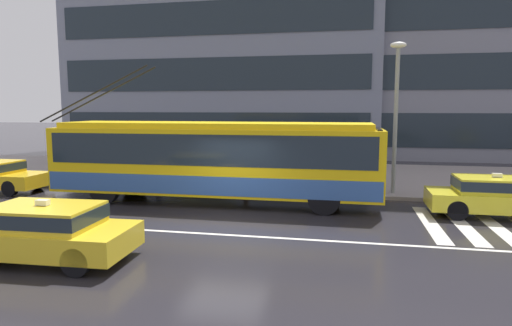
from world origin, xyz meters
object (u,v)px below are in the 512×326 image
object	(u,v)px
trolleybus	(215,159)
taxi_oncoming_near	(40,230)
pedestrian_walking_past	(330,152)
pedestrian_waiting_by_pole	(245,149)
street_lamp	(396,103)
taxi_ahead_of_bus	(499,195)
pedestrian_approaching_curb	(124,147)
bus_shelter	(194,141)
pedestrian_at_shelter	(158,145)

from	to	relation	value
trolleybus	taxi_oncoming_near	world-z (taller)	trolleybus
pedestrian_walking_past	pedestrian_waiting_by_pole	distance (m)	3.77
trolleybus	pedestrian_waiting_by_pole	distance (m)	3.64
pedestrian_waiting_by_pole	street_lamp	bearing A→B (deg)	-11.47
taxi_oncoming_near	street_lamp	xyz separation A→B (m)	(8.58, 9.12, 2.90)
taxi_ahead_of_bus	pedestrian_approaching_curb	size ratio (longest dim) A/B	2.28
taxi_oncoming_near	pedestrian_walking_past	size ratio (longest dim) A/B	2.26
pedestrian_walking_past	pedestrian_waiting_by_pole	world-z (taller)	pedestrian_walking_past
bus_shelter	pedestrian_at_shelter	bearing A→B (deg)	151.29
taxi_oncoming_near	pedestrian_approaching_curb	xyz separation A→B (m)	(-2.63, 8.88, 1.04)
pedestrian_walking_past	trolleybus	bearing A→B (deg)	-143.07
bus_shelter	pedestrian_at_shelter	world-z (taller)	bus_shelter
pedestrian_waiting_by_pole	trolleybus	bearing A→B (deg)	-94.57
pedestrian_approaching_curb	pedestrian_waiting_by_pole	bearing A→B (deg)	16.63
taxi_ahead_of_bus	bus_shelter	world-z (taller)	bus_shelter
pedestrian_walking_past	pedestrian_waiting_by_pole	bearing A→B (deg)	170.67
pedestrian_waiting_by_pole	pedestrian_walking_past	bearing A→B (deg)	-9.33
bus_shelter	pedestrian_waiting_by_pole	bearing A→B (deg)	6.84
pedestrian_at_shelter	pedestrian_approaching_curb	world-z (taller)	pedestrian_approaching_curb
taxi_oncoming_near	pedestrian_walking_past	xyz separation A→B (m)	(6.10, 9.77, 0.95)
pedestrian_at_shelter	pedestrian_waiting_by_pole	xyz separation A→B (m)	(4.53, -0.96, -0.00)
taxi_oncoming_near	taxi_ahead_of_bus	size ratio (longest dim) A/B	0.99
trolleybus	pedestrian_at_shelter	xyz separation A→B (m)	(-4.24, 4.59, 0.04)
pedestrian_approaching_curb	pedestrian_walking_past	world-z (taller)	pedestrian_walking_past
taxi_oncoming_near	street_lamp	size ratio (longest dim) A/B	0.77
trolleybus	pedestrian_walking_past	world-z (taller)	trolleybus
taxi_ahead_of_bus	pedestrian_at_shelter	world-z (taller)	pedestrian_at_shelter
trolleybus	street_lamp	bearing A→B (deg)	20.07
taxi_oncoming_near	pedestrian_approaching_curb	bearing A→B (deg)	106.48
taxi_oncoming_near	street_lamp	world-z (taller)	street_lamp
taxi_ahead_of_bus	bus_shelter	bearing A→B (deg)	162.20
taxi_ahead_of_bus	pedestrian_at_shelter	distance (m)	14.57
taxi_oncoming_near	pedestrian_approaching_curb	distance (m)	9.32
bus_shelter	pedestrian_at_shelter	xyz separation A→B (m)	(-2.26, 1.24, -0.34)
pedestrian_at_shelter	pedestrian_waiting_by_pole	distance (m)	4.63
bus_shelter	pedestrian_walking_past	world-z (taller)	bus_shelter
trolleybus	bus_shelter	bearing A→B (deg)	120.63
pedestrian_approaching_curb	street_lamp	distance (m)	11.36
pedestrian_waiting_by_pole	pedestrian_approaching_curb	bearing A→B (deg)	-163.37
pedestrian_at_shelter	pedestrian_waiting_by_pole	bearing A→B (deg)	-12.00
taxi_ahead_of_bus	street_lamp	bearing A→B (deg)	137.80
taxi_oncoming_near	bus_shelter	world-z (taller)	bus_shelter
trolleybus	taxi_oncoming_near	distance (m)	7.13
pedestrian_at_shelter	taxi_ahead_of_bus	bearing A→B (deg)	-19.72
trolleybus	taxi_ahead_of_bus	world-z (taller)	trolleybus
pedestrian_waiting_by_pole	taxi_oncoming_near	bearing A→B (deg)	-102.94
bus_shelter	pedestrian_walking_past	distance (m)	6.01
taxi_ahead_of_bus	street_lamp	xyz separation A→B (m)	(-2.96, 2.69, 2.90)
taxi_ahead_of_bus	pedestrian_waiting_by_pole	world-z (taller)	pedestrian_waiting_by_pole
pedestrian_at_shelter	pedestrian_walking_past	world-z (taller)	pedestrian_walking_past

